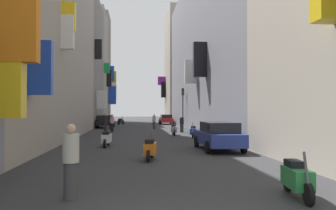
{
  "coord_description": "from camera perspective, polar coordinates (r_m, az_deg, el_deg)",
  "views": [
    {
      "loc": [
        -0.82,
        -4.22,
        2.05
      ],
      "look_at": [
        2.9,
        32.39,
        2.56
      ],
      "focal_mm": 36.6,
      "sensor_mm": 36.0,
      "label": 1
    }
  ],
  "objects": [
    {
      "name": "ground_plane",
      "position": [
        34.29,
        -4.44,
        -4.23
      ],
      "size": [
        140.0,
        140.0,
        0.0
      ],
      "primitive_type": "plane",
      "color": "#2D2D30"
    },
    {
      "name": "building_left_mid_a",
      "position": [
        26.17,
        -22.26,
        14.96
      ],
      "size": [
        7.04,
        25.03,
        18.27
      ],
      "color": "#9E9384",
      "rests_on": "ground"
    },
    {
      "name": "building_left_mid_b",
      "position": [
        43.71,
        -15.31,
        6.82
      ],
      "size": [
        7.15,
        12.1,
        15.65
      ],
      "color": "slate",
      "rests_on": "ground"
    },
    {
      "name": "building_left_mid_c",
      "position": [
        53.83,
        -13.5,
        6.09
      ],
      "size": [
        6.79,
        8.36,
        16.99
      ],
      "color": "gray",
      "rests_on": "ground"
    },
    {
      "name": "building_left_far",
      "position": [
        61.52,
        -12.51,
        5.99
      ],
      "size": [
        7.28,
        7.08,
        18.66
      ],
      "color": "slate",
      "rests_on": "ground"
    },
    {
      "name": "building_right_mid_a",
      "position": [
        35.93,
        8.6,
        9.03
      ],
      "size": [
        7.11,
        34.55,
        16.36
      ],
      "color": "gray",
      "rests_on": "ground"
    },
    {
      "name": "building_right_mid_c",
      "position": [
        60.13,
        2.68,
        6.39
      ],
      "size": [
        7.39,
        10.45,
        19.16
      ],
      "color": "#9E9384",
      "rests_on": "ground"
    },
    {
      "name": "parked_car_red",
      "position": [
        48.7,
        -0.34,
        -2.35
      ],
      "size": [
        1.88,
        4.21,
        1.38
      ],
      "color": "#B21E1E",
      "rests_on": "ground"
    },
    {
      "name": "parked_car_black",
      "position": [
        39.88,
        -10.38,
        -2.66
      ],
      "size": [
        2.01,
        3.93,
        1.42
      ],
      "color": "black",
      "rests_on": "ground"
    },
    {
      "name": "parked_car_blue",
      "position": [
        17.65,
        8.41,
        -5.01
      ],
      "size": [
        1.9,
        4.36,
        1.43
      ],
      "color": "navy",
      "rests_on": "ground"
    },
    {
      "name": "scooter_green",
      "position": [
        8.68,
        20.67,
        -11.3
      ],
      "size": [
        0.56,
        1.81,
        1.13
      ],
      "color": "#287F3D",
      "rests_on": "ground"
    },
    {
      "name": "scooter_silver",
      "position": [
        27.67,
        0.95,
        -4.09
      ],
      "size": [
        0.46,
        1.83,
        1.13
      ],
      "color": "#ADADB2",
      "rests_on": "ground"
    },
    {
      "name": "scooter_black",
      "position": [
        47.76,
        -7.87,
        -2.7
      ],
      "size": [
        0.85,
        1.81,
        1.13
      ],
      "color": "black",
      "rests_on": "ground"
    },
    {
      "name": "scooter_blue",
      "position": [
        25.28,
        4.22,
        -4.4
      ],
      "size": [
        0.67,
        1.76,
        1.13
      ],
      "color": "#2D4CAD",
      "rests_on": "ground"
    },
    {
      "name": "scooter_white",
      "position": [
        19.34,
        -10.19,
        -5.5
      ],
      "size": [
        0.52,
        1.82,
        1.13
      ],
      "color": "silver",
      "rests_on": "ground"
    },
    {
      "name": "scooter_orange",
      "position": [
        14.11,
        -3.0,
        -7.26
      ],
      "size": [
        0.61,
        1.77,
        1.13
      ],
      "color": "orange",
      "rests_on": "ground"
    },
    {
      "name": "pedestrian_crossing",
      "position": [
        37.32,
        -2.32,
        -2.77
      ],
      "size": [
        0.49,
        0.49,
        1.55
      ],
      "color": "#393939",
      "rests_on": "ground"
    },
    {
      "name": "pedestrian_near_left",
      "position": [
        32.37,
        -9.3,
        -2.98
      ],
      "size": [
        0.53,
        0.53,
        1.64
      ],
      "color": "black",
      "rests_on": "ground"
    },
    {
      "name": "pedestrian_near_right",
      "position": [
        31.28,
        2.31,
        -3.17
      ],
      "size": [
        0.48,
        0.48,
        1.54
      ],
      "color": "#2C2C2C",
      "rests_on": "ground"
    },
    {
      "name": "pedestrian_mid_street",
      "position": [
        8.26,
        -15.88,
        -9.03
      ],
      "size": [
        0.42,
        0.42,
        1.73
      ],
      "color": "#3A3A3A",
      "rests_on": "ground"
    },
    {
      "name": "pedestrian_far_away",
      "position": [
        30.86,
        -10.39,
        -2.97
      ],
      "size": [
        0.51,
        0.51,
        1.75
      ],
      "color": "#262626",
      "rests_on": "ground"
    },
    {
      "name": "traffic_light_near_corner",
      "position": [
        37.72,
        2.49,
        0.64
      ],
      "size": [
        0.26,
        0.34,
        4.42
      ],
      "color": "#2D2D2D",
      "rests_on": "ground"
    }
  ]
}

